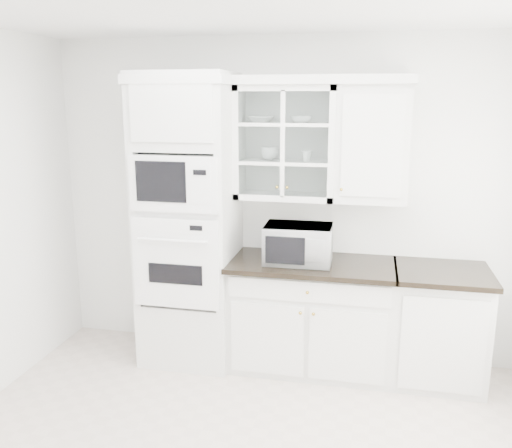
# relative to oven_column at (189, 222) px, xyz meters

# --- Properties ---
(room_shell) EXTENTS (4.00, 3.50, 2.70)m
(room_shell) POSITION_rel_oven_column_xyz_m (0.75, -0.99, 0.58)
(room_shell) COLOR white
(room_shell) RESTS_ON ground
(oven_column) EXTENTS (0.76, 0.68, 2.40)m
(oven_column) POSITION_rel_oven_column_xyz_m (0.00, 0.00, 0.00)
(oven_column) COLOR silver
(oven_column) RESTS_ON ground
(base_cabinet_run) EXTENTS (1.32, 0.67, 0.92)m
(base_cabinet_run) POSITION_rel_oven_column_xyz_m (1.03, 0.03, -0.74)
(base_cabinet_run) COLOR silver
(base_cabinet_run) RESTS_ON ground
(extra_base_cabinet) EXTENTS (0.72, 0.67, 0.92)m
(extra_base_cabinet) POSITION_rel_oven_column_xyz_m (2.03, 0.03, -0.74)
(extra_base_cabinet) COLOR silver
(extra_base_cabinet) RESTS_ON ground
(upper_cabinet_glass) EXTENTS (0.80, 0.33, 0.90)m
(upper_cabinet_glass) POSITION_rel_oven_column_xyz_m (0.78, 0.17, 0.65)
(upper_cabinet_glass) COLOR silver
(upper_cabinet_glass) RESTS_ON room_shell
(upper_cabinet_solid) EXTENTS (0.55, 0.33, 0.90)m
(upper_cabinet_solid) POSITION_rel_oven_column_xyz_m (1.46, 0.17, 0.65)
(upper_cabinet_solid) COLOR silver
(upper_cabinet_solid) RESTS_ON room_shell
(crown_molding) EXTENTS (2.14, 0.38, 0.07)m
(crown_molding) POSITION_rel_oven_column_xyz_m (0.68, 0.14, 1.14)
(crown_molding) COLOR silver
(crown_molding) RESTS_ON room_shell
(countertop_microwave) EXTENTS (0.54, 0.45, 0.30)m
(countertop_microwave) POSITION_rel_oven_column_xyz_m (0.92, -0.01, -0.13)
(countertop_microwave) COLOR white
(countertop_microwave) RESTS_ON base_cabinet_run
(bowl_a) EXTENTS (0.23, 0.23, 0.05)m
(bowl_a) POSITION_rel_oven_column_xyz_m (0.58, 0.16, 0.83)
(bowl_a) COLOR white
(bowl_a) RESTS_ON upper_cabinet_glass
(bowl_b) EXTENTS (0.18, 0.18, 0.05)m
(bowl_b) POSITION_rel_oven_column_xyz_m (0.90, 0.15, 0.84)
(bowl_b) COLOR white
(bowl_b) RESTS_ON upper_cabinet_glass
(cup_a) EXTENTS (0.14, 0.14, 0.11)m
(cup_a) POSITION_rel_oven_column_xyz_m (0.65, 0.16, 0.56)
(cup_a) COLOR white
(cup_a) RESTS_ON upper_cabinet_glass
(cup_b) EXTENTS (0.11, 0.11, 0.08)m
(cup_b) POSITION_rel_oven_column_xyz_m (0.95, 0.15, 0.55)
(cup_b) COLOR white
(cup_b) RESTS_ON upper_cabinet_glass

